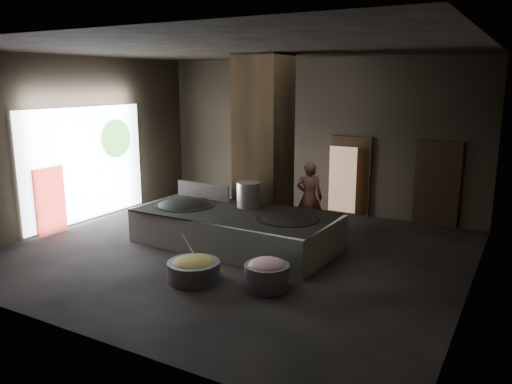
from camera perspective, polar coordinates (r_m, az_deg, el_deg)
The scene contains 28 objects.
floor at distance 11.63m, azimuth -2.38°, elevation -6.94°, with size 10.00×9.00×0.10m, color black.
ceiling at distance 10.99m, azimuth -2.60°, elevation 16.31°, with size 10.00×9.00×0.10m, color black.
back_wall at distance 15.10m, azimuth 6.73°, elevation 6.46°, with size 10.00×0.10×4.50m, color black.
front_wall at distance 7.66m, azimuth -20.76°, elevation -0.15°, with size 10.00×0.10×4.50m, color black.
left_wall at distance 14.38m, azimuth -19.92°, elevation 5.50°, with size 0.10×9.00×4.50m, color black.
right_wall at distance 9.46m, azimuth 24.47°, elevation 1.82°, with size 0.10×9.00×4.50m, color black.
pillar at distance 12.85m, azimuth 0.87°, elevation 5.50°, with size 1.20×1.20×4.50m, color black.
hearth_platform at distance 11.86m, azimuth -2.40°, elevation -4.20°, with size 4.73×2.26×0.82m, color silver.
platform_cap at distance 11.75m, azimuth -2.42°, elevation -2.32°, with size 4.63×2.22×0.03m, color black.
wok_left at distance 12.53m, azimuth -8.18°, elevation -1.80°, with size 1.49×1.49×0.41m, color black.
wok_left_rim at distance 12.51m, azimuth -8.19°, elevation -1.49°, with size 1.52×1.52×0.05m, color black.
wok_right at distance 11.18m, azimuth 3.62°, elevation -3.45°, with size 1.39×1.39×0.39m, color black.
wok_right_rim at distance 11.16m, azimuth 3.63°, elevation -3.11°, with size 1.42×1.42×0.05m, color black.
stock_pot at distance 12.11m, azimuth -0.86°, elevation -0.33°, with size 0.58×0.58×0.62m, color silver.
splash_guard at distance 13.09m, azimuth -6.09°, elevation 0.14°, with size 1.65×0.06×0.41m, color black.
cook at distance 12.82m, azimuth 6.11°, elevation -0.63°, with size 0.67×0.43×1.84m, color #8B5346.
veg_basin at distance 9.97m, azimuth -7.14°, elevation -8.94°, with size 1.03×1.03×0.38m, color slate.
veg_fill at distance 9.92m, azimuth -7.17°, elevation -8.08°, with size 0.85×0.85×0.26m, color olive.
ladle at distance 10.05m, azimuth -7.38°, elevation -6.59°, with size 0.03×0.03×0.82m, color silver.
meat_basin at distance 9.53m, azimuth 1.26°, elevation -9.60°, with size 0.86×0.86×0.47m, color slate.
meat_fill at distance 9.45m, azimuth 1.27°, elevation -8.39°, with size 0.71×0.71×0.27m, color #A6646C.
doorway_near at distance 14.76m, azimuth 10.76°, elevation 1.67°, with size 1.18×0.08×2.38m, color black.
doorway_near_glow at distance 14.62m, azimuth 9.85°, elevation 1.41°, with size 0.81×0.04×1.91m, color #8C6647.
doorway_far at distance 14.19m, azimuth 19.96°, elevation 0.70°, with size 1.18×0.08×2.38m, color black.
doorway_far_glow at distance 14.39m, azimuth 21.17°, elevation 0.56°, with size 0.78×0.04×1.86m, color #8C6647.
left_opening at distance 14.52m, azimuth -18.87°, elevation 3.05°, with size 0.04×4.20×3.10m, color white.
pavilion_sliver at distance 13.79m, azimuth -22.46°, elevation -0.89°, with size 0.05×0.90×1.70m, color maroon.
tree_silhouette at distance 15.12m, azimuth -15.67°, elevation 5.90°, with size 0.28×1.10×1.10m, color #194714.
Camera 1 is at (5.80, -9.30, 3.82)m, focal length 35.00 mm.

